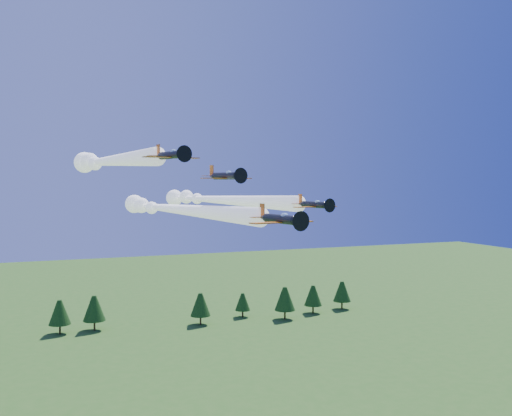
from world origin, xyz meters
name	(u,v)px	position (x,y,z in m)	size (l,w,h in m)	color
plane_lead	(175,209)	(-4.90, 22.92, 43.09)	(14.73, 60.21, 3.70)	black
plane_left	(107,161)	(-16.32, 21.39, 51.01)	(13.49, 41.05, 3.70)	black
plane_right	(216,200)	(6.37, 34.65, 44.27)	(13.90, 57.79, 3.70)	black
plane_slot	(225,176)	(-0.29, 9.34, 48.56)	(8.39, 9.24, 2.93)	black
treeline	(141,309)	(5.31, 112.37, 6.69)	(173.70, 19.03, 11.28)	#382314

